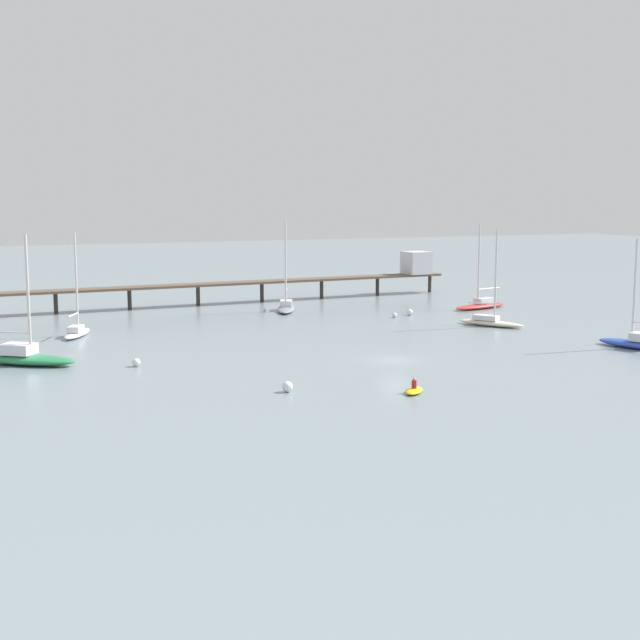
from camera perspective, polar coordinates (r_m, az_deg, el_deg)
The scene contains 13 objects.
ground_plane at distance 73.90m, azimuth 4.92°, elevation -2.67°, with size 400.00×400.00×0.00m, color gray.
pier at distance 117.49m, azimuth -1.03°, elevation 2.95°, with size 64.40×5.42×6.04m.
sailboat_blue at distance 84.50m, azimuth 20.22°, elevation -1.35°, with size 4.28×7.68×10.11m.
sailboat_gray at distance 105.71m, azimuth -2.27°, elevation 0.95°, with size 5.11×8.14×11.08m.
sailboat_green at distance 75.80m, azimuth -18.95°, elevation -2.28°, with size 8.64×7.69×10.82m.
sailboat_cream at distance 94.94m, azimuth 11.22°, elevation -0.01°, with size 5.26×7.46×10.53m.
sailboat_red at distance 109.69m, azimuth 10.60°, elevation 1.08°, with size 8.83×3.90×10.66m.
sailboat_white at distance 89.56m, azimuth -15.79°, elevation -0.64°, with size 4.34×6.65×10.37m.
dinghy_yellow at distance 61.77m, azimuth 6.24°, elevation -4.63°, with size 2.52×2.61×1.14m.
mooring_buoy_near at distance 72.46m, azimuth -12.07°, elevation -2.76°, with size 0.70×0.70×0.70m, color silver.
mooring_buoy_outer at distance 100.17m, azimuth 4.96°, elevation 0.33°, with size 0.57×0.57×0.57m, color silver.
mooring_buoy_far at distance 102.17m, azimuth 5.95°, elevation 0.52°, with size 0.76×0.76×0.76m, color silver.
mooring_buoy_mid at distance 61.68m, azimuth -2.17°, elevation -4.44°, with size 0.78×0.78×0.78m, color silver.
Camera 1 is at (-35.63, -63.27, 13.76)m, focal length 48.34 mm.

